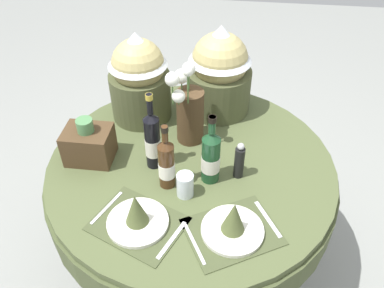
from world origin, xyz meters
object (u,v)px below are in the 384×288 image
(place_setting_right, at_px, (233,224))
(tumbler_near_left, at_px, (186,185))
(wine_bottle_left, at_px, (211,157))
(dining_table, at_px, (191,183))
(pepper_mill, at_px, (239,161))
(flower_vase, at_px, (189,110))
(wine_bottle_right, at_px, (153,140))
(place_setting_left, at_px, (137,216))
(gift_tub_back_left, at_px, (139,74))
(gift_tub_back_centre, at_px, (220,68))
(wine_bottle_centre, at_px, (166,163))
(woven_basket_side_left, at_px, (89,144))

(place_setting_right, relative_size, tumbler_near_left, 3.93)
(wine_bottle_left, bearing_deg, tumbler_near_left, -130.69)
(dining_table, xyz_separation_m, pepper_mill, (0.21, -0.06, 0.22))
(dining_table, height_order, flower_vase, flower_vase)
(wine_bottle_right, xyz_separation_m, pepper_mill, (0.38, -0.03, -0.06))
(dining_table, relative_size, place_setting_left, 3.20)
(flower_vase, relative_size, wine_bottle_left, 1.34)
(wine_bottle_right, distance_m, gift_tub_back_left, 0.40)
(wine_bottle_right, relative_size, pepper_mill, 2.06)
(gift_tub_back_left, xyz_separation_m, gift_tub_back_centre, (0.39, 0.11, 0.00))
(wine_bottle_centre, height_order, tumbler_near_left, wine_bottle_centre)
(gift_tub_back_left, bearing_deg, flower_vase, -32.65)
(tumbler_near_left, bearing_deg, wine_bottle_left, 49.31)
(tumbler_near_left, bearing_deg, wine_bottle_centre, 150.90)
(place_setting_right, xyz_separation_m, gift_tub_back_left, (-0.50, 0.70, 0.20))
(wine_bottle_left, distance_m, pepper_mill, 0.13)
(place_setting_right, distance_m, gift_tub_back_centre, 0.84)
(wine_bottle_left, bearing_deg, flower_vase, 116.47)
(flower_vase, distance_m, tumbler_near_left, 0.38)
(tumbler_near_left, bearing_deg, gift_tub_back_centre, 82.53)
(place_setting_right, relative_size, wine_bottle_right, 1.13)
(tumbler_near_left, relative_size, pepper_mill, 0.59)
(dining_table, height_order, wine_bottle_centre, wine_bottle_centre)
(pepper_mill, bearing_deg, place_setting_right, -91.85)
(wine_bottle_centre, xyz_separation_m, tumbler_near_left, (0.09, -0.05, -0.07))
(flower_vase, relative_size, woven_basket_side_left, 2.06)
(gift_tub_back_left, relative_size, woven_basket_side_left, 2.12)
(flower_vase, xyz_separation_m, tumbler_near_left, (0.04, -0.36, -0.12))
(place_setting_right, height_order, wine_bottle_right, wine_bottle_right)
(dining_table, xyz_separation_m, wine_bottle_right, (-0.16, -0.03, 0.28))
(flower_vase, height_order, wine_bottle_centre, flower_vase)
(place_setting_right, bearing_deg, gift_tub_back_centre, 98.23)
(gift_tub_back_left, bearing_deg, gift_tub_back_centre, 15.81)
(pepper_mill, relative_size, gift_tub_back_left, 0.40)
(dining_table, bearing_deg, woven_basket_side_left, -176.52)
(place_setting_right, xyz_separation_m, wine_bottle_right, (-0.37, 0.33, 0.10))
(wine_bottle_centre, xyz_separation_m, woven_basket_side_left, (-0.38, 0.12, -0.04))
(woven_basket_side_left, bearing_deg, pepper_mill, -2.73)
(wine_bottle_left, xyz_separation_m, wine_bottle_right, (-0.26, 0.06, 0.02))
(flower_vase, height_order, pepper_mill, flower_vase)
(woven_basket_side_left, bearing_deg, dining_table, 3.48)
(flower_vase, bearing_deg, tumbler_near_left, -84.32)
(gift_tub_back_centre, bearing_deg, wine_bottle_centre, -106.16)
(wine_bottle_left, distance_m, gift_tub_back_centre, 0.55)
(place_setting_right, distance_m, wine_bottle_right, 0.51)
(dining_table, height_order, wine_bottle_right, wine_bottle_right)
(flower_vase, bearing_deg, wine_bottle_left, -63.53)
(wine_bottle_right, height_order, tumbler_near_left, wine_bottle_right)
(dining_table, xyz_separation_m, place_setting_left, (-0.16, -0.38, 0.19))
(wine_bottle_centre, bearing_deg, gift_tub_back_centre, 73.84)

